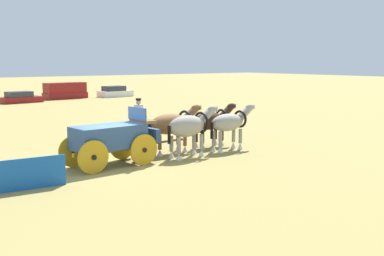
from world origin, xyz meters
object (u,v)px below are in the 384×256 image
(show_wagon, at_px, (112,138))
(draft_horse_rear_off, at_px, (189,127))
(draft_horse_rear_near, at_px, (171,125))
(parked_vehicle_e, at_px, (20,98))
(draft_horse_lead_off, at_px, (230,123))
(parked_vehicle_g, at_px, (115,92))
(draft_horse_lead_near, at_px, (211,122))
(parked_vehicle_f, at_px, (65,91))

(show_wagon, relative_size, draft_horse_rear_off, 2.01)
(draft_horse_rear_near, bearing_deg, draft_horse_rear_off, -85.55)
(draft_horse_rear_near, xyz_separation_m, parked_vehicle_e, (2.56, 31.98, -0.84))
(draft_horse_lead_off, height_order, parked_vehicle_g, draft_horse_lead_off)
(draft_horse_rear_near, distance_m, draft_horse_rear_off, 1.30)
(show_wagon, relative_size, draft_horse_rear_near, 1.86)
(draft_horse_lead_off, bearing_deg, draft_horse_lead_near, 94.83)
(show_wagon, bearing_deg, parked_vehicle_g, 62.57)
(draft_horse_rear_off, xyz_separation_m, draft_horse_lead_off, (2.61, 0.21, -0.06))
(draft_horse_lead_near, xyz_separation_m, parked_vehicle_e, (-0.04, 31.78, -0.77))
(show_wagon, relative_size, parked_vehicle_e, 1.39)
(parked_vehicle_e, xyz_separation_m, parked_vehicle_g, (11.83, 1.79, 0.06))
(show_wagon, height_order, parked_vehicle_e, show_wagon)
(draft_horse_lead_near, relative_size, draft_horse_lead_off, 0.98)
(parked_vehicle_f, bearing_deg, draft_horse_lead_near, -99.58)
(draft_horse_rear_off, distance_m, parked_vehicle_f, 36.65)
(draft_horse_rear_near, distance_m, draft_horse_lead_near, 2.61)
(draft_horse_rear_off, height_order, draft_horse_lead_near, draft_horse_rear_off)
(parked_vehicle_e, bearing_deg, parked_vehicle_f, 22.59)
(draft_horse_lead_off, bearing_deg, show_wagon, 178.60)
(draft_horse_lead_near, distance_m, parked_vehicle_g, 35.59)
(draft_horse_rear_near, bearing_deg, parked_vehicle_g, 66.91)
(draft_horse_rear_near, relative_size, parked_vehicle_f, 0.63)
(draft_horse_lead_near, relative_size, parked_vehicle_f, 0.59)
(draft_horse_rear_near, height_order, parked_vehicle_e, draft_horse_rear_near)
(draft_horse_rear_near, bearing_deg, parked_vehicle_e, 85.42)
(draft_horse_rear_near, distance_m, parked_vehicle_f, 35.41)
(parked_vehicle_e, distance_m, parked_vehicle_f, 6.31)
(draft_horse_rear_off, bearing_deg, parked_vehicle_f, 76.95)
(draft_horse_rear_off, xyz_separation_m, parked_vehicle_e, (2.46, 33.28, -0.87))
(show_wagon, height_order, parked_vehicle_f, show_wagon)
(draft_horse_lead_near, xyz_separation_m, draft_horse_lead_off, (0.11, -1.30, 0.04))
(draft_horse_rear_near, relative_size, draft_horse_lead_off, 1.06)
(draft_horse_rear_near, height_order, draft_horse_lead_off, draft_horse_rear_near)
(draft_horse_rear_off, relative_size, draft_horse_lead_near, 1.00)
(parked_vehicle_g, bearing_deg, show_wagon, -117.43)
(show_wagon, xyz_separation_m, draft_horse_rear_near, (3.61, 0.93, 0.15))
(draft_horse_rear_near, bearing_deg, show_wagon, -165.52)
(draft_horse_rear_off, relative_size, parked_vehicle_g, 0.69)
(draft_horse_rear_near, height_order, draft_horse_lead_near, draft_horse_rear_near)
(draft_horse_rear_near, relative_size, draft_horse_lead_near, 1.08)
(draft_horse_lead_off, relative_size, parked_vehicle_f, 0.60)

